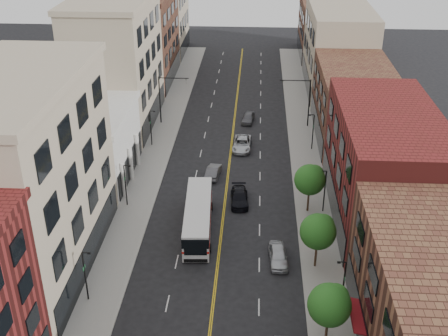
% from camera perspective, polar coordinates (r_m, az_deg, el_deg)
% --- Properties ---
extents(sidewalk_left, '(4.00, 110.00, 0.15)m').
position_cam_1_polar(sidewalk_left, '(73.83, -7.24, 0.64)').
color(sidewalk_left, gray).
rests_on(sidewalk_left, ground).
extents(sidewalk_right, '(4.00, 110.00, 0.15)m').
position_cam_1_polar(sidewalk_right, '(72.94, 8.40, 0.21)').
color(sidewalk_right, gray).
rests_on(sidewalk_right, ground).
extents(bldg_l_tanoffice, '(10.00, 22.00, 18.00)m').
position_cam_1_polar(bldg_l_tanoffice, '(53.04, -19.42, -1.31)').
color(bldg_l_tanoffice, tan).
rests_on(bldg_l_tanoffice, ground).
extents(bldg_l_white, '(10.00, 14.00, 8.00)m').
position_cam_1_polar(bldg_l_white, '(70.28, -13.62, 2.17)').
color(bldg_l_white, silver).
rests_on(bldg_l_white, ground).
extents(bldg_l_far_a, '(10.00, 20.00, 18.00)m').
position_cam_1_polar(bldg_l_far_a, '(83.81, -10.83, 10.27)').
color(bldg_l_far_a, tan).
rests_on(bldg_l_far_a, ground).
extents(bldg_l_far_b, '(10.00, 20.00, 15.00)m').
position_cam_1_polar(bldg_l_far_b, '(102.98, -8.18, 12.81)').
color(bldg_l_far_b, brown).
rests_on(bldg_l_far_b, ground).
extents(bldg_l_far_c, '(10.00, 16.00, 20.00)m').
position_cam_1_polar(bldg_l_far_c, '(119.67, -6.59, 16.18)').
color(bldg_l_far_c, tan).
rests_on(bldg_l_far_c, ground).
extents(bldg_r_mid, '(10.00, 22.00, 12.00)m').
position_cam_1_polar(bldg_r_mid, '(61.69, 15.98, 0.23)').
color(bldg_r_mid, maroon).
rests_on(bldg_r_mid, ground).
extents(bldg_r_far_a, '(10.00, 20.00, 10.00)m').
position_cam_1_polar(bldg_r_far_a, '(80.96, 13.11, 6.42)').
color(bldg_r_far_a, brown).
rests_on(bldg_r_far_a, ground).
extents(bldg_r_far_b, '(10.00, 22.00, 14.00)m').
position_cam_1_polar(bldg_r_far_b, '(100.11, 11.50, 11.82)').
color(bldg_r_far_b, tan).
rests_on(bldg_r_far_b, ground).
extents(bldg_r_far_c, '(10.00, 18.00, 11.00)m').
position_cam_1_polar(bldg_r_far_c, '(119.70, 10.28, 13.73)').
color(bldg_r_far_c, brown).
rests_on(bldg_r_far_c, ground).
extents(tree_r_1, '(3.40, 3.40, 5.59)m').
position_cam_1_polar(tree_r_1, '(44.93, 10.77, -13.37)').
color(tree_r_1, black).
rests_on(tree_r_1, sidewalk_right).
extents(tree_r_2, '(3.40, 3.40, 5.59)m').
position_cam_1_polar(tree_r_2, '(52.85, 9.62, -6.28)').
color(tree_r_2, black).
rests_on(tree_r_2, sidewalk_right).
extents(tree_r_3, '(3.40, 3.40, 5.59)m').
position_cam_1_polar(tree_r_3, '(61.38, 8.80, -1.09)').
color(tree_r_3, black).
rests_on(tree_r_3, sidewalk_right).
extents(lamp_l_1, '(0.81, 0.55, 5.05)m').
position_cam_1_polar(lamp_l_1, '(50.32, -13.90, -10.34)').
color(lamp_l_1, black).
rests_on(lamp_l_1, sidewalk_left).
extents(lamp_l_2, '(0.81, 0.55, 5.05)m').
position_cam_1_polar(lamp_l_2, '(63.18, -9.96, -1.50)').
color(lamp_l_2, black).
rests_on(lamp_l_2, sidewalk_left).
extents(lamp_l_3, '(0.81, 0.55, 5.05)m').
position_cam_1_polar(lamp_l_3, '(77.23, -7.42, 4.26)').
color(lamp_l_3, black).
rests_on(lamp_l_3, sidewalk_left).
extents(lamp_r_1, '(0.81, 0.55, 5.05)m').
position_cam_1_polar(lamp_r_1, '(48.88, 12.01, -11.38)').
color(lamp_r_1, black).
rests_on(lamp_r_1, sidewalk_right).
extents(lamp_r_2, '(0.81, 0.55, 5.05)m').
position_cam_1_polar(lamp_r_2, '(62.04, 10.16, -2.09)').
color(lamp_r_2, black).
rests_on(lamp_r_2, sidewalk_right).
extents(lamp_r_3, '(0.81, 0.55, 5.05)m').
position_cam_1_polar(lamp_r_3, '(76.30, 9.00, 3.84)').
color(lamp_r_3, black).
rests_on(lamp_r_3, sidewalk_right).
extents(signal_mast_left, '(4.49, 0.18, 7.20)m').
position_cam_1_polar(signal_mast_left, '(83.82, -6.06, 7.46)').
color(signal_mast_left, black).
rests_on(signal_mast_left, sidewalk_left).
extents(signal_mast_right, '(4.49, 0.18, 7.20)m').
position_cam_1_polar(signal_mast_right, '(83.02, 8.18, 7.13)').
color(signal_mast_right, black).
rests_on(signal_mast_right, sidewalk_right).
extents(city_bus, '(3.42, 12.12, 3.08)m').
position_cam_1_polar(city_bus, '(58.72, -2.65, -4.83)').
color(city_bus, silver).
rests_on(city_bus, ground).
extents(car_parked_far, '(2.05, 4.49, 1.49)m').
position_cam_1_polar(car_parked_far, '(54.90, 5.53, -8.84)').
color(car_parked_far, '#ACAFB4').
rests_on(car_parked_far, ground).
extents(car_lane_behind, '(1.92, 4.33, 1.38)m').
position_cam_1_polar(car_lane_behind, '(69.53, -1.09, -0.34)').
color(car_lane_behind, '#4F4F54').
rests_on(car_lane_behind, ground).
extents(car_lane_a, '(2.30, 4.96, 1.40)m').
position_cam_1_polar(car_lane_a, '(63.97, 1.57, -3.00)').
color(car_lane_a, black).
rests_on(car_lane_a, ground).
extents(car_lane_b, '(2.70, 5.48, 1.50)m').
position_cam_1_polar(car_lane_b, '(76.67, 1.85, 2.48)').
color(car_lane_b, '#BABDC2').
rests_on(car_lane_b, ground).
extents(car_lane_c, '(2.22, 4.32, 1.41)m').
position_cam_1_polar(car_lane_c, '(85.35, 2.48, 5.13)').
color(car_lane_c, '#57575C').
rests_on(car_lane_c, ground).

